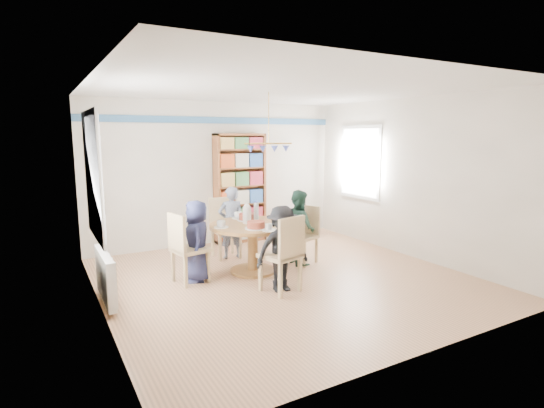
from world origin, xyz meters
TOP-DOWN VIEW (x-y plane):
  - ground at (0.00, 0.00)m, footprint 5.00×5.00m
  - room_shell at (-0.26, 0.87)m, footprint 5.00×5.00m
  - radiator at (-2.42, 0.30)m, footprint 0.12×1.00m
  - dining_table at (-0.27, 0.52)m, footprint 1.30×1.30m
  - chair_left at (-1.33, 0.53)m, footprint 0.52×0.52m
  - chair_right at (0.71, 0.56)m, footprint 0.53×0.53m
  - chair_far at (-0.31, 1.53)m, footprint 0.46×0.46m
  - chair_near at (-0.29, -0.47)m, footprint 0.56×0.56m
  - person_left at (-1.13, 0.57)m, footprint 0.51×0.65m
  - person_right at (0.60, 0.56)m, footprint 0.53×0.64m
  - person_far at (-0.25, 1.37)m, footprint 0.49×0.36m
  - person_near at (-0.29, -0.39)m, footprint 0.77×0.48m
  - bookshelf at (0.38, 2.34)m, footprint 1.00×0.30m
  - tableware at (-0.30, 0.55)m, footprint 1.23×1.23m

SIDE VIEW (x-z plane):
  - ground at x=0.00m, z-range 0.00..0.00m
  - radiator at x=-2.42m, z-range 0.05..0.65m
  - chair_right at x=0.71m, z-range 0.05..0.98m
  - chair_left at x=-1.33m, z-range 0.05..1.06m
  - dining_table at x=-0.27m, z-range 0.18..0.93m
  - chair_far at x=-0.31m, z-range 0.05..1.07m
  - chair_near at x=-0.29m, z-range 0.05..1.09m
  - person_near at x=-0.29m, z-range 0.00..1.16m
  - person_left at x=-1.13m, z-range 0.00..1.17m
  - person_right at x=0.60m, z-range 0.00..1.21m
  - person_far at x=-0.25m, z-range 0.00..1.23m
  - tableware at x=-0.30m, z-range 0.66..0.98m
  - bookshelf at x=0.38m, z-range -0.02..2.09m
  - room_shell at x=-0.26m, z-range -0.85..4.15m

